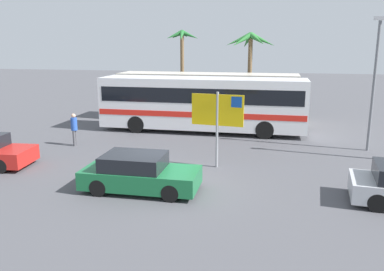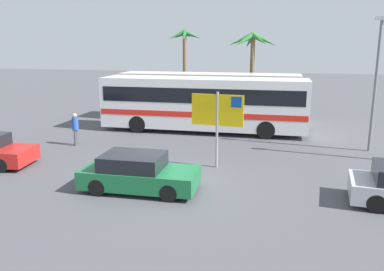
% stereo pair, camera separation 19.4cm
% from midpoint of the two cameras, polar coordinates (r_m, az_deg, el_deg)
% --- Properties ---
extents(ground, '(120.00, 120.00, 0.00)m').
position_cam_midpoint_polar(ground, '(14.93, -3.61, -7.03)').
color(ground, '#4C4C51').
extents(bus_front_coach, '(11.95, 2.58, 3.17)m').
position_cam_midpoint_polar(bus_front_coach, '(23.44, 1.89, 4.86)').
color(bus_front_coach, white).
rests_on(bus_front_coach, ground).
extents(bus_rear_coach, '(11.95, 2.58, 3.17)m').
position_cam_midpoint_polar(bus_rear_coach, '(26.94, 2.65, 5.92)').
color(bus_rear_coach, silver).
rests_on(bus_rear_coach, ground).
extents(ferry_sign, '(2.19, 0.31, 3.20)m').
position_cam_midpoint_polar(ferry_sign, '(16.41, 4.14, 3.22)').
color(ferry_sign, gray).
rests_on(ferry_sign, ground).
extents(car_green, '(4.11, 1.86, 1.32)m').
position_cam_midpoint_polar(car_green, '(14.28, -7.31, -5.36)').
color(car_green, '#196638').
rests_on(car_green, ground).
extents(pedestrian_near_sign, '(0.32, 0.32, 1.67)m').
position_cam_midpoint_polar(pedestrian_near_sign, '(21.11, -16.12, 1.23)').
color(pedestrian_near_sign, '#4C4C51').
rests_on(pedestrian_near_sign, ground).
extents(lamp_post_right_side, '(0.56, 0.20, 6.33)m').
position_cam_midpoint_polar(lamp_post_right_side, '(20.76, 25.11, 7.32)').
color(lamp_post_right_side, slate).
rests_on(lamp_post_right_side, ground).
extents(palm_tree_seaside, '(3.75, 3.48, 5.94)m').
position_cam_midpoint_polar(palm_tree_seaside, '(30.44, 8.89, 12.36)').
color(palm_tree_seaside, brown).
rests_on(palm_tree_seaside, ground).
extents(palm_tree_inland, '(2.79, 2.95, 6.27)m').
position_cam_midpoint_polar(palm_tree_inland, '(35.29, -0.96, 12.78)').
color(palm_tree_inland, brown).
rests_on(palm_tree_inland, ground).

